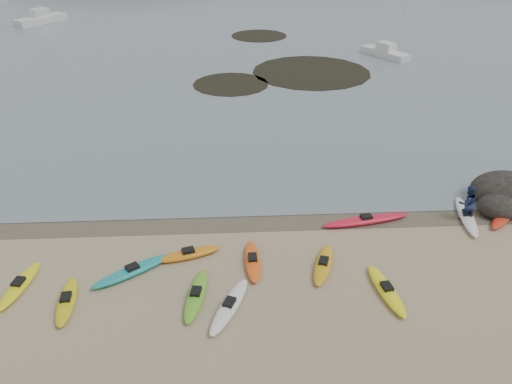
{
  "coord_description": "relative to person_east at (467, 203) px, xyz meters",
  "views": [
    {
      "loc": [
        -1.16,
        -21.86,
        14.26
      ],
      "look_at": [
        0.0,
        0.0,
        1.5
      ],
      "focal_mm": 35.0,
      "sensor_mm": 36.0,
      "label": 1
    }
  ],
  "objects": [
    {
      "name": "kelp_mats",
      "position": [
        -6.57,
        28.55,
        -0.95
      ],
      "size": [
        16.93,
        25.41,
        0.04
      ],
      "color": "black",
      "rests_on": "water"
    },
    {
      "name": "person_east",
      "position": [
        0.0,
        0.0,
        0.0
      ],
      "size": [
        1.02,
        0.84,
        1.96
      ],
      "primitive_type": "imported",
      "rotation": [
        0.0,
        0.0,
        3.24
      ],
      "color": "navy",
      "rests_on": "ground"
    },
    {
      "name": "wet_sand",
      "position": [
        -10.75,
        0.5,
        -0.98
      ],
      "size": [
        60.0,
        60.0,
        0.0
      ],
      "primitive_type": "plane",
      "color": "brown",
      "rests_on": "ground"
    },
    {
      "name": "kayaks",
      "position": [
        -9.95,
        -3.1,
        -0.81
      ],
      "size": [
        25.35,
        9.71,
        0.34
      ],
      "color": "yellow",
      "rests_on": "ground"
    },
    {
      "name": "ground",
      "position": [
        -10.75,
        0.8,
        -0.98
      ],
      "size": [
        600.0,
        600.0,
        0.0
      ],
      "primitive_type": "plane",
      "color": "tan",
      "rests_on": "ground"
    }
  ]
}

